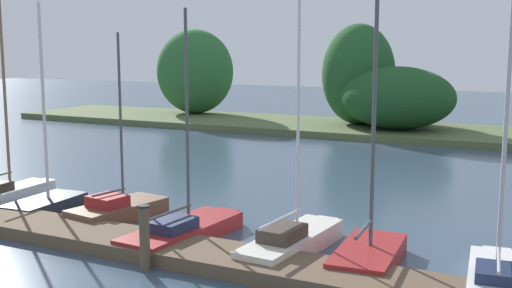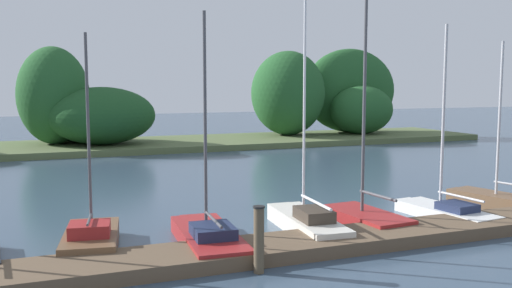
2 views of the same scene
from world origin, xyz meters
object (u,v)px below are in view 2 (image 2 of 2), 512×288
sailboat_7 (444,209)px  sailboat_6 (364,214)px  mooring_piling_1 (259,239)px  sailboat_5 (306,221)px  sailboat_3 (91,237)px  sailboat_4 (208,235)px  sailboat_8 (498,200)px

sailboat_7 → sailboat_6: bearing=80.5°
sailboat_7 → mooring_piling_1: bearing=103.1°
sailboat_5 → sailboat_7: bearing=-87.5°
sailboat_3 → sailboat_7: 10.92m
sailboat_4 → sailboat_7: 7.99m
sailboat_5 → mooring_piling_1: (-2.58, -2.78, 0.44)m
sailboat_5 → sailboat_8: sailboat_5 is taller
sailboat_4 → sailboat_6: sailboat_6 is taller
sailboat_5 → mooring_piling_1: bearing=141.1°
sailboat_3 → sailboat_6: size_ratio=0.70×
sailboat_5 → sailboat_6: (1.99, 0.03, 0.02)m
sailboat_6 → sailboat_7: sailboat_6 is taller
sailboat_4 → sailboat_6: bearing=-81.9°
sailboat_6 → mooring_piling_1: bearing=117.0°
sailboat_3 → sailboat_4: (2.92, -0.86, -0.03)m
sailboat_8 → sailboat_6: bearing=79.2°
sailboat_4 → sailboat_5: sailboat_5 is taller
sailboat_5 → sailboat_8: size_ratio=1.25×
sailboat_3 → sailboat_4: sailboat_4 is taller
sailboat_3 → sailboat_4: 3.04m
mooring_piling_1 → sailboat_5: bearing=47.1°
sailboat_3 → sailboat_8: size_ratio=0.98×
sailboat_6 → sailboat_7: (2.92, -0.16, -0.06)m
sailboat_3 → mooring_piling_1: (3.42, -3.29, 0.46)m
sailboat_7 → mooring_piling_1: 7.96m
sailboat_6 → mooring_piling_1: (-4.57, -2.81, 0.42)m
sailboat_4 → sailboat_5: (3.09, 0.35, 0.04)m
sailboat_4 → sailboat_8: bearing=-82.5°
sailboat_4 → mooring_piling_1: 2.53m
sailboat_3 → sailboat_7: (10.91, -0.65, -0.03)m
sailboat_6 → mooring_piling_1: size_ratio=5.16×
sailboat_6 → mooring_piling_1: sailboat_6 is taller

